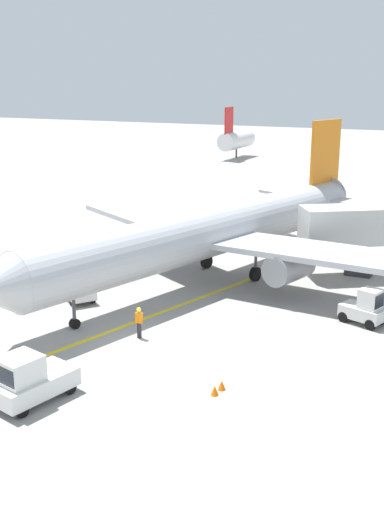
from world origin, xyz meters
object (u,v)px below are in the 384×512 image
airliner (217,230)px  ground_crew_marshaller (139,322)px  pushback_tug (29,380)px  baggage_tug_near_wing (365,308)px  safety_cone_nose_right (1,285)px  safety_cone_nose_left (222,385)px  belt_loader_forward_hold (75,285)px  safety_cone_wingtip_left (215,390)px

airliner → ground_crew_marshaller: airliner is taller
pushback_tug → baggage_tug_near_wing: bearing=54.1°
baggage_tug_near_wing → safety_cone_nose_right: (-22.66, -4.15, -0.71)m
safety_cone_nose_left → ground_crew_marshaller: bearing=151.6°
pushback_tug → belt_loader_forward_hold: (-6.26, 11.64, -0.22)m
safety_cone_nose_right → safety_cone_nose_left: bearing=-19.1°
safety_cone_nose_right → baggage_tug_near_wing: bearing=10.4°
belt_loader_forward_hold → pushback_tug: bearing=-61.7°
baggage_tug_near_wing → safety_cone_nose_right: bearing=-169.6°
airliner → safety_cone_nose_left: bearing=-65.1°
airliner → safety_cone_nose_right: bearing=-146.0°
safety_cone_nose_right → safety_cone_wingtip_left: size_ratio=1.00×
belt_loader_forward_hold → safety_cone_wingtip_left: belt_loader_forward_hold is taller
baggage_tug_near_wing → safety_cone_wingtip_left: size_ratio=6.11×
pushback_tug → ground_crew_marshaller: 7.91m
belt_loader_forward_hold → safety_cone_wingtip_left: bearing=-30.5°
baggage_tug_near_wing → safety_cone_nose_left: (-4.06, -10.60, -0.71)m
pushback_tug → safety_cone_nose_left: 8.27m
airliner → safety_cone_nose_left: 16.28m
pushback_tug → safety_cone_wingtip_left: 7.90m
baggage_tug_near_wing → belt_loader_forward_hold: bearing=-168.6°
safety_cone_nose_right → safety_cone_wingtip_left: same height
airliner → ground_crew_marshaller: bearing=-87.5°
pushback_tug → safety_cone_wingtip_left: bearing=30.0°
safety_cone_wingtip_left → ground_crew_marshaller: bearing=147.3°
airliner → safety_cone_wingtip_left: 16.77m
belt_loader_forward_hold → airliner: bearing=48.8°
baggage_tug_near_wing → ground_crew_marshaller: baggage_tug_near_wing is taller
safety_cone_nose_right → safety_cone_wingtip_left: 19.82m
belt_loader_forward_hold → baggage_tug_near_wing: bearing=11.4°
baggage_tug_near_wing → ground_crew_marshaller: (-10.29, -7.24, -0.02)m
safety_cone_nose_right → ground_crew_marshaller: bearing=-14.0°
baggage_tug_near_wing → safety_cone_nose_left: bearing=-110.9°
safety_cone_wingtip_left → baggage_tug_near_wing: bearing=69.7°
airliner → ground_crew_marshaller: size_ratio=20.40×
airliner → ground_crew_marshaller: (0.48, -11.12, -2.51)m
safety_cone_nose_left → pushback_tug: bearing=-146.7°
airliner → belt_loader_forward_hold: bearing=-131.2°
airliner → safety_cone_wingtip_left: airliner is taller
safety_cone_wingtip_left → belt_loader_forward_hold: bearing=149.5°
safety_cone_nose_right → pushback_tug: bearing=-43.1°
pushback_tug → safety_cone_nose_right: pushback_tug is taller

